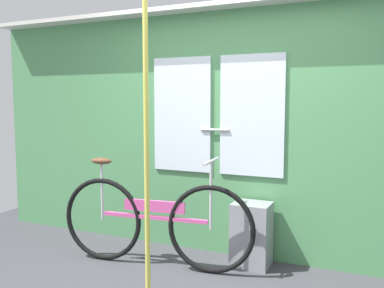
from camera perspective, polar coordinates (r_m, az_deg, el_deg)
The scene contains 4 objects.
train_door_wall at distance 3.92m, azimuth 6.11°, elevation 2.26°, with size 5.57×0.28×2.33m.
bicycle_near_door at distance 3.75m, azimuth -5.25°, elevation -10.48°, with size 1.78×0.44×0.97m.
trash_bin_by_wall at distance 3.82m, azimuth 8.11°, elevation -12.09°, with size 0.33×0.28×0.57m, color gray.
handrail_pole at distance 2.87m, azimuth -6.22°, elevation -0.43°, with size 0.04×0.04×2.29m, color #C6C14C.
Camera 1 is at (1.22, -2.47, 1.45)m, focal length 39.15 mm.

